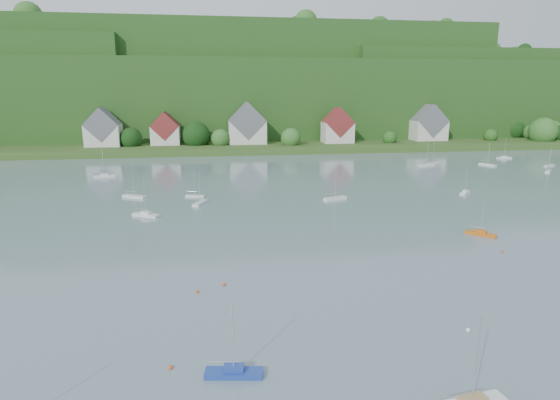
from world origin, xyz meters
name	(u,v)px	position (x,y,z in m)	size (l,w,h in m)	color
far_shore_strip	(235,144)	(0.00, 200.00, 1.50)	(600.00, 60.00, 3.00)	#32501E
forested_ridge	(229,96)	(0.39, 268.57, 22.89)	(620.00, 181.22, 69.89)	#154215
village_building_0	(103,130)	(-55.00, 187.00, 9.51)	(14.00, 10.40, 16.00)	silver
village_building_1	(165,131)	(-30.00, 189.00, 8.75)	(12.00, 9.36, 14.00)	silver
village_building_2	(247,127)	(5.00, 188.00, 10.27)	(16.00, 11.44, 18.00)	silver
village_building_3	(338,128)	(45.00, 186.00, 9.43)	(13.00, 10.40, 15.50)	silver
village_building_4	(429,126)	(90.00, 190.00, 9.59)	(15.00, 10.40, 16.50)	silver
near_sailboat_1	(234,372)	(-9.12, 23.52, 0.41)	(5.43, 2.27, 7.11)	#1F3C9B
near_sailboat_5	(481,233)	(36.96, 59.08, 0.41)	(4.67, 4.80, 7.06)	#C95F14
mooring_buoy_0	(171,369)	(-14.93, 25.50, 0.00)	(0.43, 0.43, 0.43)	#DB4A1B
mooring_buoy_1	(468,331)	(16.33, 27.86, 0.00)	(0.47, 0.47, 0.47)	white
mooring_buoy_2	(502,252)	(35.37, 50.33, 0.00)	(0.43, 0.43, 0.43)	#DB4A1B
mooring_buoy_3	(224,285)	(-9.47, 43.79, 0.00)	(0.47, 0.47, 0.47)	#DB4A1B
mooring_buoy_5	(197,293)	(-12.91, 42.02, 0.00)	(0.43, 0.43, 0.43)	#DB4A1B
far_sailboat_cluster	(276,178)	(7.88, 118.36, 0.37)	(202.97, 69.55, 8.71)	silver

